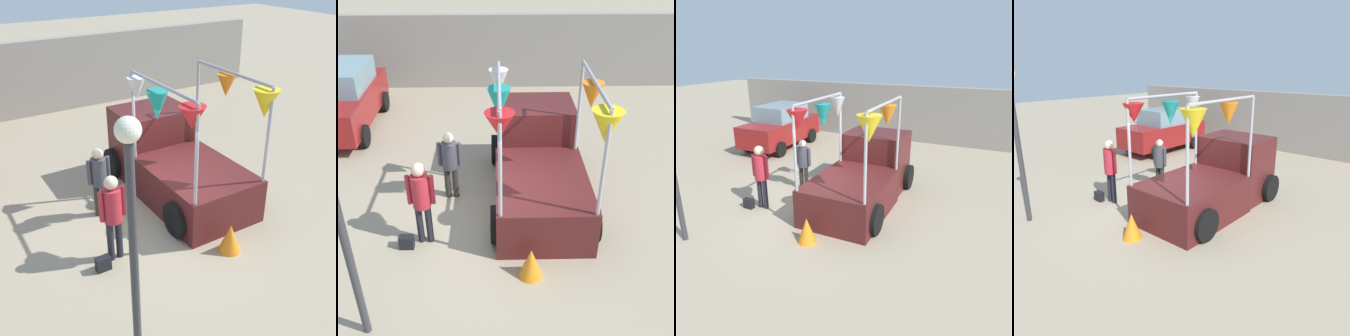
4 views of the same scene
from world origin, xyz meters
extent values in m
plane|color=gray|center=(0.00, 0.00, 0.00)|extent=(60.00, 60.00, 0.00)
cube|color=#4C1919|center=(0.98, 0.08, 0.50)|extent=(1.90, 2.60, 1.00)
cube|color=#4C1919|center=(0.98, 2.08, 0.90)|extent=(1.80, 1.40, 1.80)
cube|color=#8CB2C6|center=(0.98, 2.08, 1.35)|extent=(1.76, 1.37, 0.60)
cylinder|color=black|center=(0.03, 2.43, 0.38)|extent=(0.22, 0.76, 0.76)
cylinder|color=black|center=(1.93, 2.43, 0.38)|extent=(0.22, 0.76, 0.76)
cylinder|color=black|center=(0.03, -0.62, 0.38)|extent=(0.22, 0.76, 0.76)
cylinder|color=black|center=(1.93, -0.62, 0.38)|extent=(0.22, 0.76, 0.76)
cylinder|color=#A5A5AD|center=(0.11, 1.30, 2.01)|extent=(0.07, 0.07, 2.02)
cylinder|color=#A5A5AD|center=(1.85, 1.30, 2.01)|extent=(0.07, 0.07, 2.02)
cylinder|color=#A5A5AD|center=(0.11, -1.14, 2.01)|extent=(0.07, 0.07, 2.02)
cylinder|color=#A5A5AD|center=(1.85, -1.14, 2.01)|extent=(0.07, 0.07, 2.02)
cylinder|color=#A5A5AD|center=(0.11, 0.08, 3.02)|extent=(0.07, 2.44, 0.07)
cylinder|color=#A5A5AD|center=(1.85, 0.08, 3.02)|extent=(0.07, 2.44, 0.07)
cone|color=red|center=(0.11, -0.97, 2.70)|extent=(0.71, 0.71, 0.43)
cone|color=yellow|center=(1.85, -0.97, 2.65)|extent=(0.69, 0.69, 0.57)
cone|color=teal|center=(0.11, 0.25, 2.58)|extent=(0.58, 0.58, 0.59)
cone|color=orange|center=(1.85, 0.25, 2.71)|extent=(0.44, 0.44, 0.50)
cone|color=white|center=(0.11, 1.13, 2.67)|extent=(0.57, 0.57, 0.52)
cube|color=maroon|center=(-4.47, 4.64, 0.77)|extent=(1.70, 4.00, 0.90)
cube|color=#72939E|center=(-4.47, 4.79, 1.55)|extent=(1.50, 2.10, 0.66)
cylinder|color=black|center=(-5.32, 5.89, 0.32)|extent=(0.18, 0.64, 0.64)
cylinder|color=black|center=(-3.62, 5.89, 0.32)|extent=(0.18, 0.64, 0.64)
cylinder|color=black|center=(-5.32, 3.39, 0.32)|extent=(0.18, 0.64, 0.64)
cylinder|color=black|center=(-3.62, 3.39, 0.32)|extent=(0.18, 0.64, 0.64)
cylinder|color=black|center=(-1.46, -0.63, 0.43)|extent=(0.13, 0.13, 0.86)
cylinder|color=black|center=(-1.28, -0.63, 0.43)|extent=(0.13, 0.13, 0.86)
cylinder|color=#B22633|center=(-1.37, -0.63, 1.20)|extent=(0.34, 0.34, 0.68)
sphere|color=beige|center=(-1.37, -0.63, 1.67)|extent=(0.26, 0.26, 0.26)
cylinder|color=#B22633|center=(-1.59, -0.63, 1.23)|extent=(0.09, 0.09, 0.61)
cylinder|color=#B22633|center=(-1.15, -0.63, 1.23)|extent=(0.09, 0.09, 0.61)
cylinder|color=#2D2823|center=(-1.07, 0.91, 0.39)|extent=(0.13, 0.13, 0.78)
cylinder|color=#2D2823|center=(-0.89, 0.91, 0.39)|extent=(0.13, 0.13, 0.78)
cylinder|color=#3F3F47|center=(-0.98, 0.91, 1.08)|extent=(0.34, 0.34, 0.61)
sphere|color=beige|center=(-0.98, 0.91, 1.51)|extent=(0.23, 0.23, 0.23)
cylinder|color=#3F3F47|center=(-1.20, 0.91, 1.11)|extent=(0.09, 0.09, 0.55)
cylinder|color=#3F3F47|center=(-0.76, 0.91, 1.11)|extent=(0.09, 0.09, 0.55)
cube|color=black|center=(-1.72, -0.83, 0.14)|extent=(0.28, 0.16, 0.28)
cube|color=gray|center=(0.00, 8.16, 1.30)|extent=(18.00, 0.36, 2.60)
cone|color=orange|center=(0.64, -1.62, 0.30)|extent=(0.54, 0.54, 0.60)
camera|label=1|loc=(-3.91, -6.66, 5.35)|focal=45.00mm
camera|label=2|loc=(0.07, -7.10, 5.64)|focal=45.00mm
camera|label=3|loc=(4.16, -7.18, 4.21)|focal=35.00mm
camera|label=4|loc=(5.81, -5.84, 3.72)|focal=35.00mm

